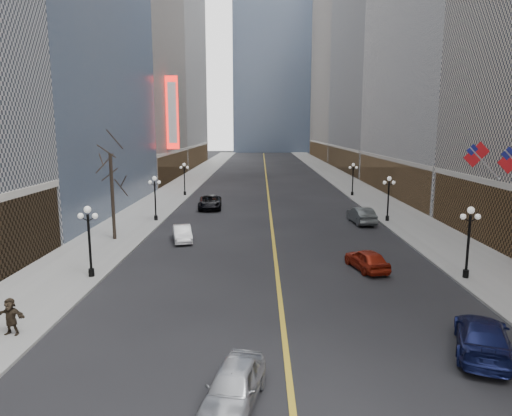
{
  "coord_description": "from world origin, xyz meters",
  "views": [
    {
      "loc": [
        -1.09,
        2.41,
        9.36
      ],
      "look_at": [
        -1.28,
        20.7,
        6.18
      ],
      "focal_mm": 32.0,
      "sensor_mm": 36.0,
      "label": 1
    }
  ],
  "objects_px": {
    "streetlamp_east_1": "(469,235)",
    "streetlamp_west_3": "(184,176)",
    "streetlamp_west_1": "(89,234)",
    "streetlamp_east_3": "(353,176)",
    "car_nb_mid": "(182,234)",
    "car_nb_near": "(234,386)",
    "streetlamp_west_2": "(155,194)",
    "car_sb_far": "(361,215)",
    "car_sb_near": "(483,337)",
    "car_sb_mid": "(367,259)",
    "car_nb_far": "(210,202)",
    "streetlamp_east_2": "(389,194)"
  },
  "relations": [
    {
      "from": "streetlamp_east_1",
      "to": "streetlamp_west_3",
      "type": "height_order",
      "value": "same"
    },
    {
      "from": "streetlamp_west_1",
      "to": "streetlamp_west_3",
      "type": "xyz_separation_m",
      "value": [
        0.0,
        36.0,
        0.0
      ]
    },
    {
      "from": "streetlamp_east_3",
      "to": "car_nb_mid",
      "type": "relative_size",
      "value": 1.12
    },
    {
      "from": "car_nb_near",
      "to": "streetlamp_west_2",
      "type": "bearing_deg",
      "value": 118.78
    },
    {
      "from": "streetlamp_west_1",
      "to": "car_sb_far",
      "type": "relative_size",
      "value": 0.9
    },
    {
      "from": "streetlamp_west_3",
      "to": "car_sb_near",
      "type": "relative_size",
      "value": 0.87
    },
    {
      "from": "streetlamp_west_2",
      "to": "car_sb_near",
      "type": "xyz_separation_m",
      "value": [
        20.05,
        -27.56,
        -2.15
      ]
    },
    {
      "from": "car_sb_mid",
      "to": "car_sb_far",
      "type": "height_order",
      "value": "car_sb_far"
    },
    {
      "from": "streetlamp_west_1",
      "to": "car_nb_far",
      "type": "xyz_separation_m",
      "value": [
        4.72,
        25.56,
        -2.1
      ]
    },
    {
      "from": "streetlamp_west_1",
      "to": "car_nb_mid",
      "type": "height_order",
      "value": "streetlamp_west_1"
    },
    {
      "from": "streetlamp_west_1",
      "to": "car_sb_mid",
      "type": "distance_m",
      "value": 18.09
    },
    {
      "from": "streetlamp_east_3",
      "to": "car_nb_near",
      "type": "xyz_separation_m",
      "value": [
        -13.8,
        -49.34,
        -2.18
      ]
    },
    {
      "from": "streetlamp_west_1",
      "to": "car_sb_near",
      "type": "relative_size",
      "value": 0.87
    },
    {
      "from": "streetlamp_west_2",
      "to": "streetlamp_east_1",
      "type": "bearing_deg",
      "value": -37.33
    },
    {
      "from": "streetlamp_west_1",
      "to": "streetlamp_east_2",
      "type": "bearing_deg",
      "value": 37.33
    },
    {
      "from": "streetlamp_west_3",
      "to": "streetlamp_east_2",
      "type": "bearing_deg",
      "value": -37.33
    },
    {
      "from": "streetlamp_east_1",
      "to": "car_sb_mid",
      "type": "bearing_deg",
      "value": 160.61
    },
    {
      "from": "car_nb_mid",
      "to": "car_nb_far",
      "type": "distance_m",
      "value": 15.8
    },
    {
      "from": "streetlamp_east_1",
      "to": "car_nb_far",
      "type": "bearing_deg",
      "value": 126.45
    },
    {
      "from": "streetlamp_west_3",
      "to": "car_sb_mid",
      "type": "xyz_separation_m",
      "value": [
        17.84,
        -33.97,
        -2.19
      ]
    },
    {
      "from": "streetlamp_west_2",
      "to": "streetlamp_east_3",
      "type": "bearing_deg",
      "value": 37.33
    },
    {
      "from": "streetlamp_east_1",
      "to": "streetlamp_east_2",
      "type": "height_order",
      "value": "same"
    },
    {
      "from": "streetlamp_east_2",
      "to": "streetlamp_west_3",
      "type": "distance_m",
      "value": 29.68
    },
    {
      "from": "car_nb_mid",
      "to": "car_sb_mid",
      "type": "relative_size",
      "value": 0.96
    },
    {
      "from": "car_sb_far",
      "to": "streetlamp_east_1",
      "type": "bearing_deg",
      "value": 94.12
    },
    {
      "from": "streetlamp_west_2",
      "to": "car_sb_mid",
      "type": "relative_size",
      "value": 1.08
    },
    {
      "from": "car_sb_near",
      "to": "car_nb_near",
      "type": "bearing_deg",
      "value": 41.63
    },
    {
      "from": "streetlamp_east_2",
      "to": "car_sb_far",
      "type": "distance_m",
      "value": 3.55
    },
    {
      "from": "streetlamp_west_3",
      "to": "car_sb_near",
      "type": "bearing_deg",
      "value": -66.24
    },
    {
      "from": "car_nb_mid",
      "to": "car_nb_far",
      "type": "bearing_deg",
      "value": 74.29
    },
    {
      "from": "streetlamp_east_1",
      "to": "car_nb_far",
      "type": "distance_m",
      "value": 31.85
    },
    {
      "from": "streetlamp_west_2",
      "to": "car_nb_near",
      "type": "bearing_deg",
      "value": -72.63
    },
    {
      "from": "car_nb_near",
      "to": "streetlamp_east_2",
      "type": "bearing_deg",
      "value": 77.65
    },
    {
      "from": "streetlamp_east_1",
      "to": "streetlamp_west_1",
      "type": "bearing_deg",
      "value": 180.0
    },
    {
      "from": "car_sb_mid",
      "to": "car_sb_far",
      "type": "bearing_deg",
      "value": -114.67
    },
    {
      "from": "car_sb_far",
      "to": "car_sb_near",
      "type": "bearing_deg",
      "value": 83.37
    },
    {
      "from": "streetlamp_east_3",
      "to": "streetlamp_west_1",
      "type": "relative_size",
      "value": 1.0
    },
    {
      "from": "car_nb_far",
      "to": "car_sb_near",
      "type": "xyz_separation_m",
      "value": [
        15.34,
        -35.12,
        -0.04
      ]
    },
    {
      "from": "streetlamp_east_1",
      "to": "car_nb_far",
      "type": "relative_size",
      "value": 0.79
    },
    {
      "from": "streetlamp_west_2",
      "to": "car_sb_far",
      "type": "distance_m",
      "value": 20.91
    },
    {
      "from": "streetlamp_east_1",
      "to": "streetlamp_west_2",
      "type": "bearing_deg",
      "value": 142.67
    },
    {
      "from": "streetlamp_west_2",
      "to": "car_sb_mid",
      "type": "xyz_separation_m",
      "value": [
        17.84,
        -15.97,
        -2.19
      ]
    },
    {
      "from": "streetlamp_east_3",
      "to": "car_sb_mid",
      "type": "bearing_deg",
      "value": -99.62
    },
    {
      "from": "car_nb_mid",
      "to": "car_sb_near",
      "type": "height_order",
      "value": "car_sb_near"
    },
    {
      "from": "streetlamp_west_2",
      "to": "car_nb_near",
      "type": "height_order",
      "value": "streetlamp_west_2"
    },
    {
      "from": "streetlamp_west_1",
      "to": "car_nb_mid",
      "type": "bearing_deg",
      "value": 67.18
    },
    {
      "from": "streetlamp_east_1",
      "to": "streetlamp_east_3",
      "type": "xyz_separation_m",
      "value": [
        0.0,
        36.0,
        0.0
      ]
    },
    {
      "from": "streetlamp_west_2",
      "to": "streetlamp_east_2",
      "type": "bearing_deg",
      "value": 0.0
    },
    {
      "from": "streetlamp_west_1",
      "to": "car_nb_near",
      "type": "relative_size",
      "value": 1.07
    },
    {
      "from": "streetlamp_east_1",
      "to": "streetlamp_east_3",
      "type": "bearing_deg",
      "value": 90.0
    }
  ]
}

